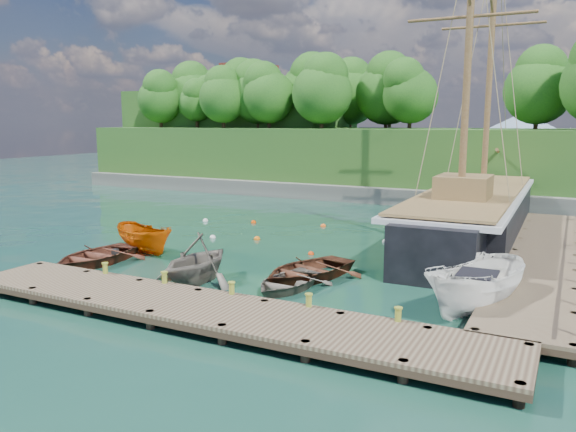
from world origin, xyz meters
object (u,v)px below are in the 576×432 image
cabin_boat_white (475,313)px  rowboat_2 (307,278)px  schooner (472,218)px  motorboat_orange (146,253)px  rowboat_0 (96,263)px  rowboat_3 (288,288)px  rowboat_1 (197,282)px

cabin_boat_white → rowboat_2: bearing=-169.6°
cabin_boat_white → schooner: bearing=120.7°
schooner → cabin_boat_white: bearing=-80.6°
motorboat_orange → schooner: size_ratio=0.15×
rowboat_0 → schooner: 20.52m
schooner → rowboat_3: bearing=-110.2°
rowboat_1 → cabin_boat_white: (10.97, 1.29, 0.00)m
rowboat_2 → rowboat_3: (-0.08, -1.66, 0.00)m
schooner → rowboat_1: bearing=-121.2°
rowboat_3 → cabin_boat_white: bearing=7.2°
rowboat_2 → schooner: schooner is taller
cabin_boat_white → schooner: 13.54m
rowboat_1 → rowboat_3: rowboat_1 is taller
rowboat_3 → rowboat_1: bearing=-162.0°
rowboat_3 → motorboat_orange: 9.54m
rowboat_1 → rowboat_2: bearing=32.2°
rowboat_0 → rowboat_3: size_ratio=1.21×
rowboat_2 → rowboat_3: 1.66m
rowboat_3 → rowboat_2: bearing=91.6°
schooner → rowboat_2: bearing=-112.3°
rowboat_3 → schooner: size_ratio=0.14×
rowboat_2 → rowboat_0: bearing=-150.4°
rowboat_1 → cabin_boat_white: bearing=5.1°
cabin_boat_white → schooner: size_ratio=0.19×
rowboat_0 → rowboat_1: 6.14m
rowboat_3 → motorboat_orange: motorboat_orange is taller
rowboat_0 → schooner: size_ratio=0.17×
rowboat_0 → motorboat_orange: motorboat_orange is taller
rowboat_1 → rowboat_3: 3.89m
rowboat_2 → schooner: (4.77, 11.99, 1.17)m
rowboat_1 → rowboat_2: (3.86, 2.59, 0.00)m
motorboat_orange → cabin_boat_white: 16.58m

